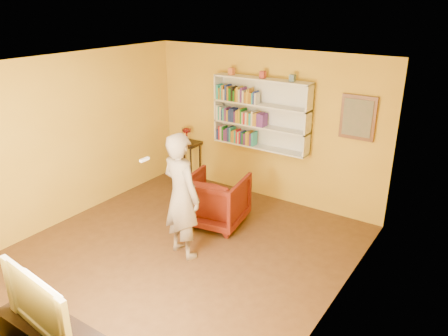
% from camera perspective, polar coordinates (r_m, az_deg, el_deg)
% --- Properties ---
extents(room_shell, '(5.30, 5.80, 2.88)m').
position_cam_1_polar(room_shell, '(6.01, -6.42, -3.01)').
color(room_shell, '#462B16').
rests_on(room_shell, ground).
extents(bookshelf, '(1.80, 0.29, 1.23)m').
position_cam_1_polar(bookshelf, '(7.71, 5.06, 7.12)').
color(bookshelf, silver).
rests_on(bookshelf, room_shell).
extents(books_row_lower, '(0.78, 0.19, 0.27)m').
position_cam_1_polar(books_row_lower, '(7.98, 1.59, 4.25)').
color(books_row_lower, navy).
rests_on(books_row_lower, bookshelf).
extents(books_row_middle, '(0.97, 0.19, 0.27)m').
position_cam_1_polar(books_row_middle, '(7.82, 2.30, 6.75)').
color(books_row_middle, beige).
rests_on(books_row_middle, bookshelf).
extents(books_row_upper, '(0.82, 0.19, 0.27)m').
position_cam_1_polar(books_row_upper, '(7.78, 1.72, 9.58)').
color(books_row_upper, teal).
rests_on(books_row_upper, bookshelf).
extents(ornament_left, '(0.09, 0.09, 0.12)m').
position_cam_1_polar(ornament_left, '(7.83, 0.99, 12.51)').
color(ornament_left, '#CA6639').
rests_on(ornament_left, bookshelf).
extents(ornament_centre, '(0.09, 0.09, 0.12)m').
position_cam_1_polar(ornament_centre, '(7.51, 5.09, 12.05)').
color(ornament_centre, '#9B3633').
rests_on(ornament_centre, bookshelf).
extents(ornament_right, '(0.08, 0.08, 0.11)m').
position_cam_1_polar(ornament_right, '(7.27, 8.92, 11.54)').
color(ornament_right, slate).
rests_on(ornament_right, bookshelf).
extents(framed_painting, '(0.55, 0.05, 0.70)m').
position_cam_1_polar(framed_painting, '(7.09, 17.08, 6.30)').
color(framed_painting, '#5B331A').
rests_on(framed_painting, room_shell).
extents(console_table, '(0.50, 0.38, 0.82)m').
position_cam_1_polar(console_table, '(8.69, -4.85, 2.52)').
color(console_table, black).
rests_on(console_table, ground).
extents(ruby_lustre, '(0.18, 0.18, 0.29)m').
position_cam_1_polar(ruby_lustre, '(8.58, -4.92, 4.74)').
color(ruby_lustre, maroon).
rests_on(ruby_lustre, console_table).
extents(armchair, '(1.05, 1.07, 0.84)m').
position_cam_1_polar(armchair, '(7.10, -1.04, -4.17)').
color(armchair, '#4A0A05').
rests_on(armchair, ground).
extents(person, '(0.75, 0.58, 1.83)m').
position_cam_1_polar(person, '(6.09, -5.58, -3.67)').
color(person, '#796959').
rests_on(person, ground).
extents(game_remote, '(0.04, 0.15, 0.04)m').
position_cam_1_polar(game_remote, '(5.78, -10.34, 1.10)').
color(game_remote, silver).
rests_on(game_remote, person).
extents(television, '(1.12, 0.26, 0.64)m').
position_cam_1_polar(television, '(4.66, -22.10, -15.60)').
color(television, black).
rests_on(television, tv_cabinet).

